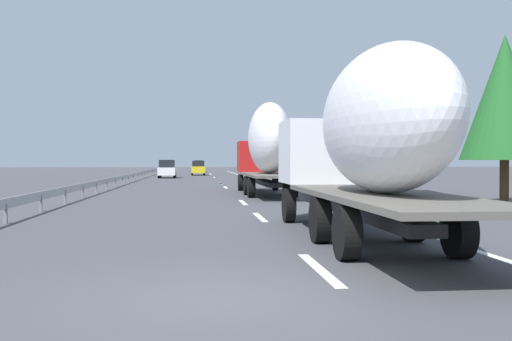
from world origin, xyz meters
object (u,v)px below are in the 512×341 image
(car_yellow_coupe, at_px, (198,168))
(car_black_suv, at_px, (199,166))
(car_white_van, at_px, (167,169))
(truck_trailing, at_px, (367,137))
(road_sign, at_px, (272,159))
(truck_lead, at_px, (267,146))

(car_yellow_coupe, relative_size, car_black_suv, 1.04)
(car_yellow_coupe, height_order, car_white_van, car_white_van)
(car_black_suv, height_order, car_white_van, car_white_van)
(truck_trailing, distance_m, car_black_suv, 86.77)
(truck_trailing, bearing_deg, road_sign, -4.34)
(truck_lead, xyz_separation_m, car_black_suv, (67.40, 3.37, -1.74))
(car_white_van, height_order, road_sign, road_sign)
(car_white_van, xyz_separation_m, road_sign, (-11.73, -10.11, 1.05))
(car_black_suv, distance_m, road_sign, 46.28)
(road_sign, bearing_deg, car_yellow_coupe, 15.64)
(road_sign, bearing_deg, truck_trailing, 175.66)
(truck_lead, bearing_deg, road_sign, -8.17)
(car_black_suv, height_order, road_sign, road_sign)
(car_yellow_coupe, distance_m, car_white_van, 12.52)
(truck_trailing, height_order, car_yellow_coupe, truck_trailing)
(car_black_suv, relative_size, road_sign, 1.53)
(truck_lead, relative_size, car_white_van, 2.90)
(truck_lead, xyz_separation_m, truck_trailing, (-19.29, -0.00, -0.29))
(truck_trailing, xyz_separation_m, car_black_suv, (86.69, 3.37, -1.45))
(truck_lead, height_order, car_black_suv, truck_lead)
(road_sign, bearing_deg, car_black_suv, 8.04)
(car_black_suv, distance_m, car_white_van, 34.27)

